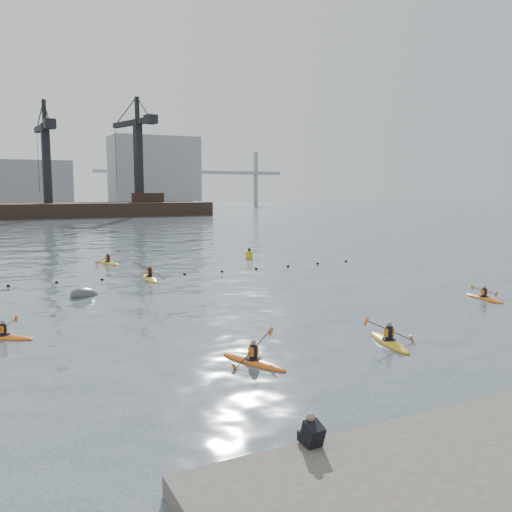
% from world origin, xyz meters
% --- Properties ---
extents(ground, '(400.00, 400.00, 0.00)m').
position_xyz_m(ground, '(0.00, 0.00, 0.00)').
color(ground, '#35454E').
rests_on(ground, ground).
extents(float_line, '(33.24, 0.73, 0.24)m').
position_xyz_m(float_line, '(-0.50, 22.53, 0.03)').
color(float_line, black).
rests_on(float_line, ground).
extents(barge_pier, '(72.00, 19.30, 29.50)m').
position_xyz_m(barge_pier, '(-0.22, 110.00, 1.89)').
color(barge_pier, black).
rests_on(barge_pier, ground).
extents(skyline, '(141.00, 28.00, 22.00)m').
position_xyz_m(skyline, '(2.23, 150.27, 9.25)').
color(skyline, gray).
rests_on(skyline, ground).
extents(kayaker_0, '(2.08, 3.13, 1.28)m').
position_xyz_m(kayaker_0, '(-3.43, 1.54, 0.10)').
color(kayaker_0, '#D45D14').
rests_on(kayaker_0, ground).
extents(kayaker_1, '(2.26, 3.34, 1.30)m').
position_xyz_m(kayaker_1, '(2.75, 1.31, 0.10)').
color(kayaker_1, gold).
rests_on(kayaker_1, ground).
extents(kayaker_2, '(2.59, 2.20, 0.91)m').
position_xyz_m(kayaker_2, '(-11.64, 9.33, 0.09)').
color(kayaker_2, orange).
rests_on(kayaker_2, ground).
extents(kayaker_3, '(2.55, 3.63, 1.57)m').
position_xyz_m(kayaker_3, '(-1.89, 21.43, 0.11)').
color(kayaker_3, yellow).
rests_on(kayaker_3, ground).
extents(kayaker_4, '(1.98, 2.93, 1.03)m').
position_xyz_m(kayaker_4, '(13.72, 5.98, 0.09)').
color(kayaker_4, orange).
rests_on(kayaker_4, ground).
extents(kayaker_5, '(2.29, 3.45, 1.30)m').
position_xyz_m(kayaker_5, '(-2.98, 30.75, 0.10)').
color(kayaker_5, gold).
rests_on(kayaker_5, ground).
extents(mooring_buoy, '(2.48, 2.23, 1.41)m').
position_xyz_m(mooring_buoy, '(-7.00, 17.34, 0.00)').
color(mooring_buoy, '#383A3D').
rests_on(mooring_buoy, ground).
extents(nav_buoy, '(0.64, 0.64, 1.17)m').
position_xyz_m(nav_buoy, '(9.46, 28.74, 0.35)').
color(nav_buoy, '#C88E14').
rests_on(nav_buoy, ground).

